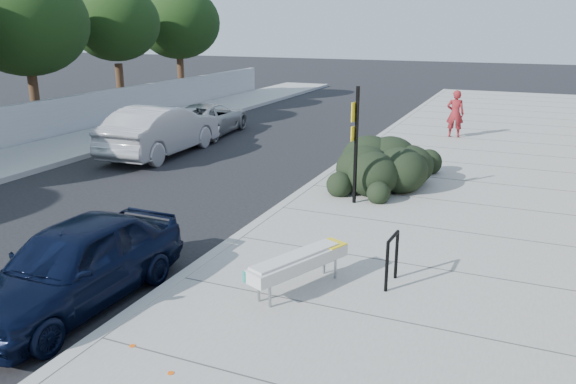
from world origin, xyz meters
name	(u,v)px	position (x,y,z in m)	size (l,w,h in m)	color
ground	(180,285)	(0.00, 0.00, 0.00)	(120.00, 120.00, 0.00)	black
sidewalk_near	(546,230)	(5.60, 5.00, 0.07)	(11.20, 50.00, 0.15)	gray
sidewalk_far	(11,162)	(-9.50, 5.00, 0.07)	(3.00, 50.00, 0.15)	gray
curb_near	(295,198)	(0.00, 5.00, 0.08)	(0.22, 50.00, 0.17)	#9E9E99
curb_far	(47,166)	(-8.00, 5.00, 0.08)	(0.22, 50.00, 0.17)	#9E9E99
tree_far_d	(25,23)	(-12.50, 9.00, 4.19)	(4.60, 4.60, 6.16)	#332114
tree_far_e	(115,23)	(-12.50, 14.00, 4.18)	(4.00, 4.00, 5.90)	#332114
tree_far_f	(178,23)	(-12.50, 19.00, 4.19)	(4.40, 4.40, 6.07)	#332114
bench	(299,263)	(1.97, 0.36, 0.60)	(1.11, 1.88, 0.57)	gray
bike_rack	(392,255)	(3.26, 1.10, 0.66)	(0.09, 0.58, 0.84)	black
sign_post	(356,138)	(1.47, 5.00, 1.67)	(0.14, 0.31, 2.69)	black
hedge	(389,157)	(1.81, 7.00, 0.84)	(1.84, 3.69, 1.38)	black
sedan_navy	(74,264)	(-1.09, -1.16, 0.66)	(1.57, 3.90, 1.33)	black
wagon_silver	(161,130)	(-6.00, 7.99, 0.81)	(1.72, 4.94, 1.63)	#A2A3A7
suv_silver	(208,119)	(-6.46, 11.69, 0.61)	(2.02, 4.39, 1.22)	#949799
pedestrian	(455,114)	(2.55, 14.08, 1.01)	(0.62, 0.41, 1.71)	maroon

